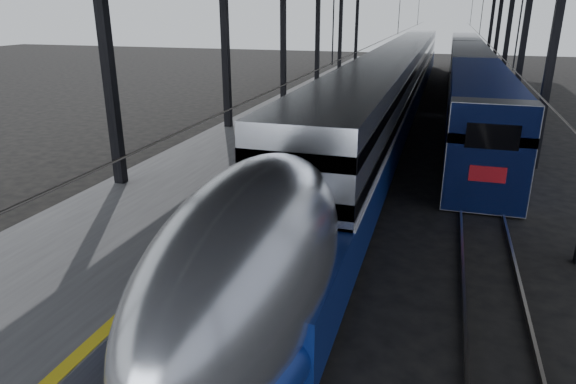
% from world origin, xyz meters
% --- Properties ---
extents(ground, '(160.00, 160.00, 0.00)m').
position_xyz_m(ground, '(0.00, 0.00, 0.00)').
color(ground, black).
rests_on(ground, ground).
extents(platform, '(6.00, 80.00, 1.00)m').
position_xyz_m(platform, '(-3.50, 20.00, 0.50)').
color(platform, '#4C4C4F').
rests_on(platform, ground).
extents(yellow_strip, '(0.30, 80.00, 0.01)m').
position_xyz_m(yellow_strip, '(-0.70, 20.00, 1.00)').
color(yellow_strip, yellow).
rests_on(yellow_strip, platform).
extents(rails, '(6.52, 80.00, 0.16)m').
position_xyz_m(rails, '(4.50, 20.00, 0.08)').
color(rails, slate).
rests_on(rails, ground).
extents(tgv_train, '(3.11, 65.20, 4.46)m').
position_xyz_m(tgv_train, '(2.00, 25.47, 2.09)').
color(tgv_train, '#B4B7BC').
rests_on(tgv_train, ground).
extents(second_train, '(2.93, 56.05, 4.04)m').
position_xyz_m(second_train, '(7.00, 35.26, 2.05)').
color(second_train, navy).
rests_on(second_train, ground).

